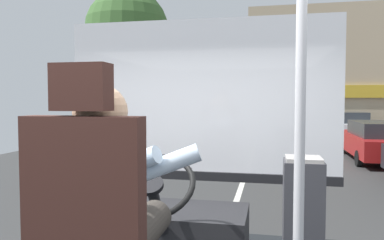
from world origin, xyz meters
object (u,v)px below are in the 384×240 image
object	(u,v)px
fare_box	(302,239)
parked_car_white	(345,126)
parked_car_red	(377,140)
handrail_pole	(300,155)
bus_driver	(110,199)
steering_console	(172,233)

from	to	relation	value
fare_box	parked_car_white	xyz separation A→B (m)	(3.38, 17.04, -0.50)
parked_car_red	handrail_pole	bearing A→B (deg)	-106.02
parked_car_white	handrail_pole	bearing A→B (deg)	-101.10
bus_driver	steering_console	size ratio (longest dim) A/B	0.72
bus_driver	handrail_pole	size ratio (longest dim) A/B	0.40
handrail_pole	fare_box	distance (m)	0.73
fare_box	handrail_pole	bearing A→B (deg)	-96.86
bus_driver	parked_car_red	size ratio (longest dim) A/B	0.18
fare_box	steering_console	bearing A→B (deg)	148.22
steering_console	parked_car_white	size ratio (longest dim) A/B	0.27
steering_console	parked_car_red	xyz separation A→B (m)	(4.16, 10.59, -0.35)
fare_box	parked_car_white	world-z (taller)	fare_box
steering_console	fare_box	distance (m)	1.06
fare_box	parked_car_red	bearing A→B (deg)	73.59
steering_console	parked_car_red	size ratio (longest dim) A/B	0.24
bus_driver	fare_box	bearing A→B (deg)	31.88
parked_car_white	bus_driver	bearing A→B (deg)	-103.63
bus_driver	handrail_pole	distance (m)	0.85
bus_driver	steering_console	bearing A→B (deg)	90.00
fare_box	parked_car_red	world-z (taller)	fare_box
parked_car_red	fare_box	bearing A→B (deg)	-106.41
steering_console	parked_car_white	world-z (taller)	steering_console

